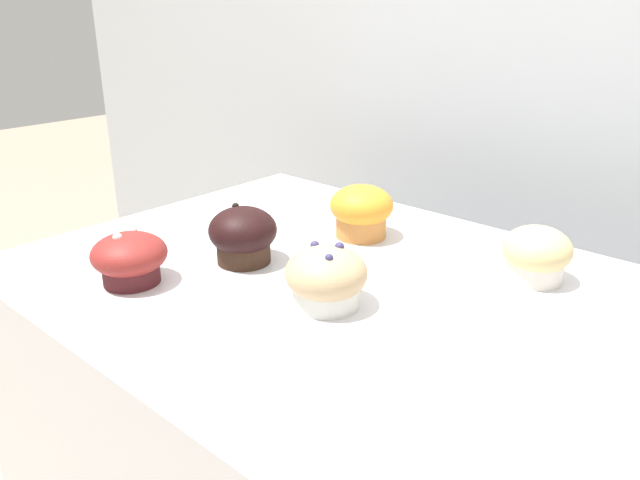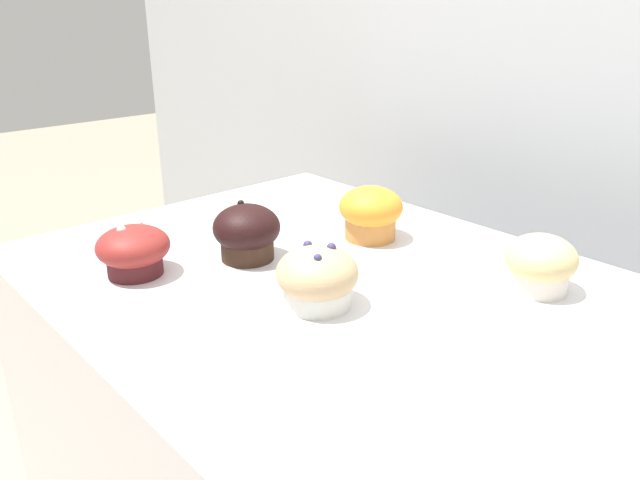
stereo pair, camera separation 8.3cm
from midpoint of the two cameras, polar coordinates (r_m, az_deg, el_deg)
name	(u,v)px [view 2 (the right image)]	position (r m, az deg, el deg)	size (l,w,h in m)	color
wall_back	(601,192)	(1.26, 26.07, 3.93)	(3.20, 0.10, 1.80)	#B2B7BC
muffin_front_center	(247,232)	(0.87, -4.03, 0.66)	(0.09, 0.09, 0.08)	#342116
muffin_back_left	(317,278)	(0.74, 2.95, -3.56)	(0.10, 0.10, 0.08)	silver
muffin_back_right	(371,212)	(0.95, 7.15, 2.49)	(0.10, 0.10, 0.08)	#CD813D
muffin_front_left	(133,250)	(0.85, -14.05, -0.96)	(0.10, 0.10, 0.07)	#491A1D
muffin_front_right	(540,264)	(0.84, 22.22, -2.07)	(0.09, 0.09, 0.07)	white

